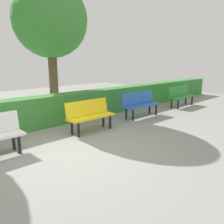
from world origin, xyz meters
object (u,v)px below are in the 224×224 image
Objects in this scene: bench_blue at (140,103)px; bench_yellow at (90,114)px; bench_green at (181,95)px; tree_near at (50,21)px.

bench_blue is 2.31m from bench_yellow.
tree_near reaches higher than bench_green.
bench_green is 0.34× the size of tree_near.
bench_blue and bench_yellow have the same top height.
bench_green is at bearing -179.26° from bench_blue.
bench_blue is 1.10× the size of bench_yellow.
tree_near is (-0.50, -2.72, 2.79)m from bench_yellow.
bench_blue is (2.73, -0.02, 0.00)m from bench_green.
bench_green is at bearing -178.53° from bench_yellow.
bench_green and bench_blue have the same top height.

